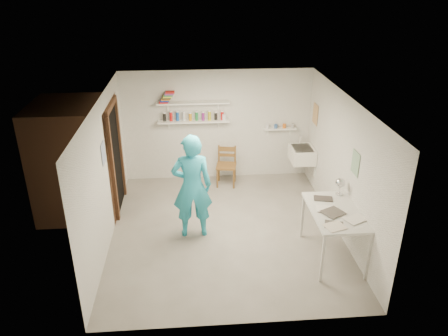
{
  "coord_description": "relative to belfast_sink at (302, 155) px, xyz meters",
  "views": [
    {
      "loc": [
        -0.56,
        -6.59,
        4.29
      ],
      "look_at": [
        0.0,
        0.4,
        1.05
      ],
      "focal_mm": 35.0,
      "sensor_mm": 36.0,
      "label": 1
    }
  ],
  "objects": [
    {
      "name": "corridor_box",
      "position": [
        -4.45,
        -0.65,
        0.35
      ],
      "size": [
        1.4,
        1.5,
        2.1
      ],
      "primitive_type": "cube",
      "color": "brown",
      "rests_on": "ground"
    },
    {
      "name": "spray_cans",
      "position": [
        -2.25,
        0.43,
        0.75
      ],
      "size": [
        1.32,
        0.06,
        0.17
      ],
      "color": "black",
      "rests_on": "shelf_lower"
    },
    {
      "name": "door_jamb_near",
      "position": [
        -3.72,
        -1.15,
        0.3
      ],
      "size": [
        0.06,
        0.1,
        2.0
      ],
      "primitive_type": "cube",
      "color": "brown",
      "rests_on": "ground"
    },
    {
      "name": "desk_lamp",
      "position": [
        0.1,
        -2.08,
        0.38
      ],
      "size": [
        0.16,
        0.16,
        0.16
      ],
      "primitive_type": "sphere",
      "color": "silver",
      "rests_on": "work_table"
    },
    {
      "name": "wall_clock",
      "position": [
        -2.32,
        -1.53,
        0.54
      ],
      "size": [
        0.34,
        0.05,
        0.34
      ],
      "primitive_type": "cylinder",
      "rotation": [
        1.57,
        0.0,
        0.04
      ],
      "color": "beige",
      "rests_on": "man"
    },
    {
      "name": "ceiling",
      "position": [
        -1.75,
        -1.7,
        1.71
      ],
      "size": [
        4.0,
        4.5,
        0.02
      ],
      "primitive_type": "cube",
      "color": "silver",
      "rests_on": "wall_back"
    },
    {
      "name": "belfast_sink",
      "position": [
        0.0,
        0.0,
        0.0
      ],
      "size": [
        0.48,
        0.6,
        0.3
      ],
      "primitive_type": "cube",
      "color": "white",
      "rests_on": "wall_right"
    },
    {
      "name": "ledge_shelf",
      "position": [
        -0.4,
        0.47,
        0.42
      ],
      "size": [
        0.7,
        0.14,
        0.03
      ],
      "primitive_type": "cube",
      "color": "white",
      "rests_on": "wall_back"
    },
    {
      "name": "book_stack",
      "position": [
        -2.78,
        0.43,
        1.18
      ],
      "size": [
        0.32,
        0.14,
        0.22
      ],
      "color": "red",
      "rests_on": "shelf_upper"
    },
    {
      "name": "poster_left",
      "position": [
        -3.74,
        -1.65,
        0.85
      ],
      "size": [
        0.01,
        0.28,
        0.36
      ],
      "primitive_type": "cube",
      "color": "#334C7F",
      "rests_on": "wall_left"
    },
    {
      "name": "door_lintel",
      "position": [
        -3.72,
        -0.65,
        1.35
      ],
      "size": [
        0.06,
        1.05,
        0.1
      ],
      "primitive_type": "cube",
      "color": "brown",
      "rests_on": "wall_left"
    },
    {
      "name": "shelf_lower",
      "position": [
        -2.25,
        0.43,
        0.65
      ],
      "size": [
        1.5,
        0.22,
        0.03
      ],
      "primitive_type": "cube",
      "color": "white",
      "rests_on": "wall_back"
    },
    {
      "name": "work_table",
      "position": [
        -0.11,
        -2.59,
        -0.27
      ],
      "size": [
        0.77,
        1.28,
        0.86
      ],
      "primitive_type": "cube",
      "color": "silver",
      "rests_on": "ground"
    },
    {
      "name": "wall_left",
      "position": [
        -3.76,
        -1.7,
        0.5
      ],
      "size": [
        0.02,
        4.5,
        2.4
      ],
      "primitive_type": "cube",
      "color": "silver",
      "rests_on": "ground"
    },
    {
      "name": "doorway_recess",
      "position": [
        -3.74,
        -0.65,
        0.3
      ],
      "size": [
        0.02,
        0.9,
        2.0
      ],
      "primitive_type": "cube",
      "color": "black",
      "rests_on": "wall_left"
    },
    {
      "name": "wall_front",
      "position": [
        -1.75,
        -3.96,
        0.5
      ],
      "size": [
        4.0,
        0.02,
        2.4
      ],
      "primitive_type": "cube",
      "color": "silver",
      "rests_on": "ground"
    },
    {
      "name": "papers",
      "position": [
        -0.11,
        -2.59,
        0.17
      ],
      "size": [
        0.3,
        0.22,
        0.03
      ],
      "color": "silver",
      "rests_on": "work_table"
    },
    {
      "name": "poster_right_b",
      "position": [
        0.24,
        -2.25,
        0.8
      ],
      "size": [
        0.01,
        0.3,
        0.38
      ],
      "primitive_type": "cube",
      "color": "#3F724C",
      "rests_on": "wall_right"
    },
    {
      "name": "shelf_upper",
      "position": [
        -2.25,
        0.43,
        1.05
      ],
      "size": [
        1.5,
        0.22,
        0.03
      ],
      "primitive_type": "cube",
      "color": "white",
      "rests_on": "wall_back"
    },
    {
      "name": "poster_right_a",
      "position": [
        0.24,
        0.1,
        0.85
      ],
      "size": [
        0.01,
        0.34,
        0.42
      ],
      "primitive_type": "cube",
      "color": "#995933",
      "rests_on": "wall_right"
    },
    {
      "name": "floor",
      "position": [
        -1.75,
        -1.7,
        -0.71
      ],
      "size": [
        4.0,
        4.5,
        0.02
      ],
      "primitive_type": "cube",
      "color": "slate",
      "rests_on": "ground"
    },
    {
      "name": "man",
      "position": [
        -2.33,
        -1.75,
        0.23
      ],
      "size": [
        0.7,
        0.47,
        1.86
      ],
      "primitive_type": "imported",
      "rotation": [
        0.0,
        0.0,
        3.18
      ],
      "color": "#25A1BD",
      "rests_on": "ground"
    },
    {
      "name": "wall_right",
      "position": [
        0.26,
        -1.7,
        0.5
      ],
      "size": [
        0.02,
        4.5,
        2.4
      ],
      "primitive_type": "cube",
      "color": "silver",
      "rests_on": "ground"
    },
    {
      "name": "wall_back",
      "position": [
        -1.75,
        0.56,
        0.5
      ],
      "size": [
        4.0,
        0.02,
        2.4
      ],
      "primitive_type": "cube",
      "color": "silver",
      "rests_on": "ground"
    },
    {
      "name": "wooden_chair",
      "position": [
        -1.59,
        0.12,
        -0.26
      ],
      "size": [
        0.47,
        0.46,
        0.88
      ],
      "primitive_type": "cube",
      "rotation": [
        0.0,
        0.0,
        -0.17
      ],
      "color": "brown",
      "rests_on": "ground"
    },
    {
      "name": "ledge_pots",
      "position": [
        -0.4,
        0.47,
        0.48
      ],
      "size": [
        0.48,
        0.07,
        0.09
      ],
      "color": "silver",
      "rests_on": "ledge_shelf"
    },
    {
      "name": "door_jamb_far",
      "position": [
        -3.72,
        -0.15,
        0.3
      ],
      "size": [
        0.06,
        0.1,
        2.0
      ],
      "primitive_type": "cube",
      "color": "brown",
      "rests_on": "ground"
    }
  ]
}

